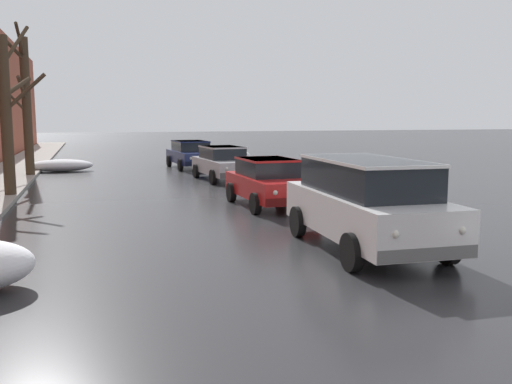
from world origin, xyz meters
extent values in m
ellipsoid|color=white|center=(5.06, 30.14, 0.40)|extent=(1.93, 1.07, 0.79)
ellipsoid|color=white|center=(4.90, 30.22, 0.33)|extent=(0.79, 0.66, 0.66)
ellipsoid|color=white|center=(-4.31, 27.86, 0.30)|extent=(3.06, 1.40, 0.60)
ellipsoid|color=white|center=(-4.14, 27.89, 0.20)|extent=(0.48, 0.40, 0.40)
ellipsoid|color=white|center=(4.39, 10.92, 0.23)|extent=(3.04, 1.16, 0.45)
ellipsoid|color=white|center=(3.81, 10.70, 0.31)|extent=(0.75, 0.63, 0.63)
cylinder|color=#423323|center=(-5.45, 18.85, 2.60)|extent=(0.36, 0.36, 5.21)
cylinder|color=#423323|center=(-4.83, 18.75, 3.44)|extent=(1.35, 0.34, 1.24)
cylinder|color=#423323|center=(-5.11, 19.39, 4.97)|extent=(0.83, 1.21, 1.42)
cylinder|color=#423323|center=(-5.14, 19.49, 3.64)|extent=(0.80, 1.39, 0.75)
cylinder|color=#423323|center=(-5.45, 25.33, 3.01)|extent=(0.38, 0.38, 6.02)
cylinder|color=#423323|center=(-5.49, 24.50, 5.77)|extent=(0.20, 1.74, 1.25)
cylinder|color=#423323|center=(-5.81, 24.83, 5.49)|extent=(0.89, 1.15, 0.96)
cylinder|color=#423323|center=(-5.54, 24.81, 3.82)|extent=(0.32, 1.15, 1.06)
cylinder|color=#423323|center=(-5.96, 25.03, 3.46)|extent=(1.14, 0.73, 1.29)
cube|color=silver|center=(2.31, 9.25, 0.74)|extent=(2.04, 4.71, 0.80)
cube|color=black|center=(2.31, 9.30, 1.48)|extent=(1.72, 3.31, 0.68)
cube|color=silver|center=(2.31, 9.30, 1.79)|extent=(1.76, 3.37, 0.06)
cube|color=slate|center=(2.21, 6.99, 0.46)|extent=(1.80, 0.20, 0.22)
cube|color=slate|center=(2.41, 11.51, 0.46)|extent=(1.80, 0.20, 0.22)
cylinder|color=black|center=(3.18, 7.77, 0.34)|extent=(0.21, 0.69, 0.68)
cylinder|color=black|center=(1.31, 7.86, 0.34)|extent=(0.21, 0.69, 0.68)
cylinder|color=black|center=(3.31, 10.64, 0.34)|extent=(0.21, 0.69, 0.68)
cylinder|color=black|center=(1.43, 10.72, 0.34)|extent=(0.21, 0.69, 0.68)
sphere|color=silver|center=(2.80, 6.93, 0.82)|extent=(0.14, 0.14, 0.14)
sphere|color=silver|center=(1.61, 6.98, 0.82)|extent=(0.14, 0.14, 0.14)
cube|color=red|center=(2.16, 14.91, 0.60)|extent=(1.75, 3.89, 0.60)
cube|color=black|center=(2.15, 15.10, 1.16)|extent=(1.47, 2.04, 0.52)
cube|color=red|center=(2.15, 15.10, 1.39)|extent=(1.50, 2.08, 0.06)
cube|color=#520B0B|center=(2.21, 13.04, 0.42)|extent=(1.61, 0.17, 0.22)
cube|color=#520B0B|center=(2.10, 16.78, 0.42)|extent=(1.61, 0.17, 0.22)
cylinder|color=black|center=(3.03, 13.74, 0.30)|extent=(0.20, 0.60, 0.60)
cylinder|color=black|center=(1.35, 13.69, 0.30)|extent=(0.20, 0.60, 0.60)
cylinder|color=black|center=(2.96, 16.13, 0.30)|extent=(0.20, 0.60, 0.60)
cylinder|color=black|center=(1.28, 16.08, 0.30)|extent=(0.20, 0.60, 0.60)
sphere|color=silver|center=(2.74, 13.02, 0.68)|extent=(0.14, 0.14, 0.14)
sphere|color=silver|center=(1.68, 12.99, 0.68)|extent=(0.14, 0.14, 0.14)
cube|color=#B7B7BC|center=(2.45, 21.92, 0.60)|extent=(1.97, 4.29, 0.60)
cube|color=black|center=(2.43, 22.12, 1.16)|extent=(1.59, 2.27, 0.52)
cube|color=#B7B7BC|center=(2.43, 22.12, 1.39)|extent=(1.62, 2.32, 0.06)
cube|color=#525254|center=(2.60, 19.88, 0.42)|extent=(1.64, 0.24, 0.22)
cube|color=#525254|center=(2.30, 23.95, 0.42)|extent=(1.64, 0.24, 0.22)
cylinder|color=black|center=(3.39, 20.69, 0.30)|extent=(0.22, 0.61, 0.60)
cylinder|color=black|center=(1.69, 20.56, 0.30)|extent=(0.22, 0.61, 0.60)
cylinder|color=black|center=(3.21, 23.27, 0.30)|extent=(0.22, 0.61, 0.60)
cylinder|color=black|center=(1.50, 23.15, 0.30)|extent=(0.22, 0.61, 0.60)
sphere|color=silver|center=(3.14, 19.89, 0.68)|extent=(0.14, 0.14, 0.14)
sphere|color=silver|center=(2.06, 19.81, 0.68)|extent=(0.14, 0.14, 0.14)
cube|color=navy|center=(2.14, 27.76, 0.60)|extent=(2.06, 4.48, 0.60)
cube|color=black|center=(2.12, 27.98, 1.16)|extent=(1.67, 2.37, 0.52)
cube|color=navy|center=(2.12, 27.98, 1.39)|extent=(1.71, 2.42, 0.06)
cube|color=black|center=(2.28, 25.63, 0.42)|extent=(1.74, 0.24, 0.22)
cube|color=black|center=(1.99, 29.89, 0.42)|extent=(1.74, 0.24, 0.22)
cylinder|color=black|center=(3.13, 26.47, 0.30)|extent=(0.22, 0.61, 0.60)
cylinder|color=black|center=(1.32, 26.35, 0.30)|extent=(0.22, 0.61, 0.60)
cylinder|color=black|center=(2.95, 29.17, 0.30)|extent=(0.22, 0.61, 0.60)
cylinder|color=black|center=(1.14, 29.05, 0.30)|extent=(0.22, 0.61, 0.60)
sphere|color=silver|center=(2.85, 25.63, 0.68)|extent=(0.14, 0.14, 0.14)
sphere|color=silver|center=(1.71, 25.56, 0.68)|extent=(0.14, 0.14, 0.14)
camera|label=1|loc=(-2.93, -0.43, 2.64)|focal=38.40mm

